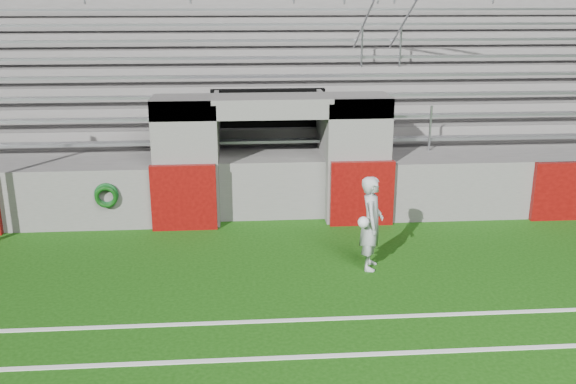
{
  "coord_description": "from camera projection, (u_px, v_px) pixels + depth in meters",
  "views": [
    {
      "loc": [
        -0.65,
        -9.36,
        4.58
      ],
      "look_at": [
        0.2,
        1.8,
        1.1
      ],
      "focal_mm": 40.0,
      "sensor_mm": 36.0,
      "label": 1
    }
  ],
  "objects": [
    {
      "name": "ground",
      "position": [
        284.0,
        290.0,
        10.32
      ],
      "size": [
        90.0,
        90.0,
        0.0
      ],
      "primitive_type": "plane",
      "color": "#15440B",
      "rests_on": "ground"
    },
    {
      "name": "stadium_structure",
      "position": [
        264.0,
        112.0,
        17.46
      ],
      "size": [
        26.0,
        8.48,
        5.42
      ],
      "color": "#615F5C",
      "rests_on": "ground"
    },
    {
      "name": "goalkeeper_with_ball",
      "position": [
        371.0,
        223.0,
        10.94
      ],
      "size": [
        0.55,
        0.69,
        1.65
      ],
      "color": "#A5ABAF",
      "rests_on": "ground"
    },
    {
      "name": "hose_coil",
      "position": [
        106.0,
        196.0,
        12.64
      ],
      "size": [
        0.48,
        0.14,
        0.5
      ],
      "color": "#0D4418",
      "rests_on": "ground"
    }
  ]
}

